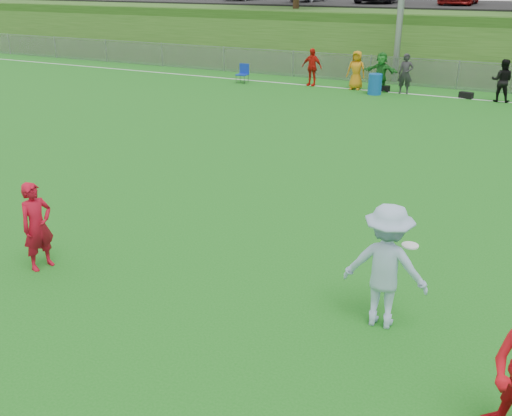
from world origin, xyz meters
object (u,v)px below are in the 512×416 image
Objects in this scene: player_red_left at (37,226)px; player_blue at (386,266)px; frisbee at (410,245)px; recycling_bin at (375,84)px.

player_red_left is 5.87m from player_blue.
player_red_left is 6.46× the size of frisbee.
frisbee is at bearing -132.45° from player_blue.
frisbee is at bearing -66.53° from player_red_left.
frisbee is 0.28× the size of recycling_bin.
player_blue is 0.47m from frisbee.
player_red_left is at bearing -93.02° from recycling_bin.
player_red_left is at bearing -168.46° from frisbee.
player_red_left is at bearing 5.67° from player_blue.
recycling_bin is (-5.09, 16.82, -0.75)m from frisbee.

